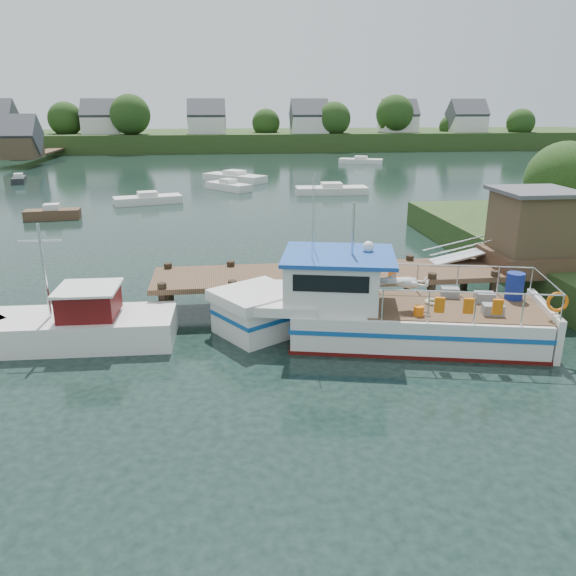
{
  "coord_description": "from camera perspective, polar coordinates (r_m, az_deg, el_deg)",
  "views": [
    {
      "loc": [
        -3.33,
        -20.67,
        7.67
      ],
      "look_at": [
        -1.0,
        -1.5,
        1.3
      ],
      "focal_mm": 35.0,
      "sensor_mm": 36.0,
      "label": 1
    }
  ],
  "objects": [
    {
      "name": "moored_e",
      "position": [
        63.91,
        -25.66,
        9.92
      ],
      "size": [
        1.87,
        3.59,
        0.94
      ],
      "rotation": [
        0.0,
        0.0,
        0.39
      ],
      "color": "black",
      "rests_on": "ground"
    },
    {
      "name": "moored_c",
      "position": [
        50.67,
        4.44,
        9.92
      ],
      "size": [
        6.37,
        2.36,
        0.99
      ],
      "rotation": [
        0.0,
        0.0,
        -0.21
      ],
      "color": "silver",
      "rests_on": "ground"
    },
    {
      "name": "far_shore",
      "position": [
        103.25,
        -5.25,
        15.09
      ],
      "size": [
        140.0,
        42.55,
        9.22
      ],
      "color": "#2B421B",
      "rests_on": "ground"
    },
    {
      "name": "moored_a",
      "position": [
        46.84,
        -14.05,
        8.74
      ],
      "size": [
        5.55,
        3.15,
        0.97
      ],
      "rotation": [
        0.0,
        0.0,
        -0.07
      ],
      "color": "silver",
      "rests_on": "ground"
    },
    {
      "name": "lobster_boat",
      "position": [
        19.19,
        8.65,
        -2.29
      ],
      "size": [
        11.52,
        5.42,
        5.55
      ],
      "rotation": [
        0.0,
        0.0,
        -0.22
      ],
      "color": "silver",
      "rests_on": "ground"
    },
    {
      "name": "moored_d",
      "position": [
        58.99,
        -5.44,
        11.13
      ],
      "size": [
        6.61,
        6.17,
        1.15
      ],
      "rotation": [
        0.0,
        0.0,
        0.33
      ],
      "color": "silver",
      "rests_on": "ground"
    },
    {
      "name": "dock",
      "position": [
        23.54,
        18.05,
        4.01
      ],
      "size": [
        16.6,
        3.0,
        4.78
      ],
      "color": "#4F3725",
      "rests_on": "ground"
    },
    {
      "name": "moored_b",
      "position": [
        53.06,
        -6.09,
        10.27
      ],
      "size": [
        4.28,
        4.62,
        1.04
      ],
      "rotation": [
        0.0,
        0.0,
        -0.25
      ],
      "color": "silver",
      "rests_on": "ground"
    },
    {
      "name": "work_boat",
      "position": [
        20.09,
        -21.69,
        -3.56
      ],
      "size": [
        7.78,
        2.54,
        4.09
      ],
      "rotation": [
        0.0,
        0.0,
        -0.03
      ],
      "color": "silver",
      "rests_on": "ground"
    },
    {
      "name": "ground_plane",
      "position": [
        22.3,
        2.09,
        -1.88
      ],
      "size": [
        160.0,
        160.0,
        0.0
      ],
      "primitive_type": "plane",
      "color": "black"
    },
    {
      "name": "moored_far",
      "position": [
        77.56,
        7.41,
        12.71
      ],
      "size": [
        6.02,
        3.89,
        0.97
      ],
      "rotation": [
        0.0,
        0.0,
        -0.11
      ],
      "color": "silver",
      "rests_on": "ground"
    },
    {
      "name": "moored_rowboat",
      "position": [
        42.53,
        -22.81,
        6.99
      ],
      "size": [
        3.76,
        1.59,
        1.06
      ],
      "rotation": [
        0.0,
        0.0,
        -0.43
      ],
      "color": "#4F3725",
      "rests_on": "ground"
    }
  ]
}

